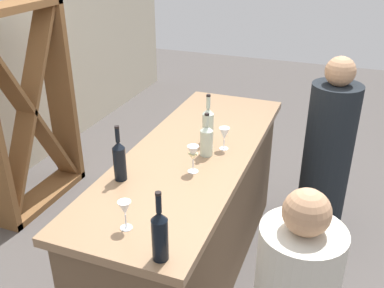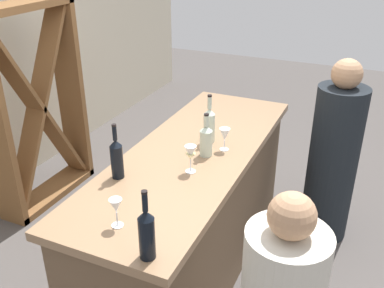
% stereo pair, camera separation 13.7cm
% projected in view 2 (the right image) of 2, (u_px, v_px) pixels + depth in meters
% --- Properties ---
extents(ground_plane, '(12.00, 12.00, 0.00)m').
position_uv_depth(ground_plane, '(192.00, 271.00, 3.21)').
color(ground_plane, '#4C4744').
extents(bar_counter, '(2.15, 0.75, 1.00)m').
position_uv_depth(bar_counter, '(192.00, 215.00, 2.98)').
color(bar_counter, brown).
rests_on(bar_counter, ground).
extents(wine_rack, '(0.99, 0.28, 1.77)m').
position_uv_depth(wine_rack, '(37.00, 108.00, 3.74)').
color(wine_rack, brown).
rests_on(wine_rack, ground).
extents(wine_bottle_leftmost_near_black, '(0.07, 0.07, 0.34)m').
position_uv_depth(wine_bottle_leftmost_near_black, '(147.00, 233.00, 1.81)').
color(wine_bottle_leftmost_near_black, black).
rests_on(wine_bottle_leftmost_near_black, bar_counter).
extents(wine_bottle_second_left_near_black, '(0.07, 0.07, 0.33)m').
position_uv_depth(wine_bottle_second_left_near_black, '(117.00, 158.00, 2.42)').
color(wine_bottle_second_left_near_black, black).
rests_on(wine_bottle_second_left_near_black, bar_counter).
extents(wine_bottle_center_clear_pale, '(0.08, 0.08, 0.28)m').
position_uv_depth(wine_bottle_center_clear_pale, '(206.00, 140.00, 2.67)').
color(wine_bottle_center_clear_pale, '#B7C6B2').
rests_on(wine_bottle_center_clear_pale, bar_counter).
extents(wine_bottle_second_right_clear_pale, '(0.08, 0.08, 0.33)m').
position_uv_depth(wine_bottle_second_right_clear_pale, '(209.00, 124.00, 2.83)').
color(wine_bottle_second_right_clear_pale, '#B7C6B2').
rests_on(wine_bottle_second_right_clear_pale, bar_counter).
extents(wine_glass_near_left, '(0.07, 0.07, 0.15)m').
position_uv_depth(wine_glass_near_left, '(225.00, 135.00, 2.74)').
color(wine_glass_near_left, white).
rests_on(wine_glass_near_left, bar_counter).
extents(wine_glass_near_center, '(0.07, 0.07, 0.17)m').
position_uv_depth(wine_glass_near_center, '(191.00, 154.00, 2.48)').
color(wine_glass_near_center, white).
rests_on(wine_glass_near_center, bar_counter).
extents(wine_glass_near_right, '(0.06, 0.06, 0.15)m').
position_uv_depth(wine_glass_near_right, '(116.00, 207.00, 2.02)').
color(wine_glass_near_right, white).
rests_on(wine_glass_near_right, bar_counter).
extents(person_left_guest, '(0.44, 0.44, 1.47)m').
position_uv_depth(person_left_guest, '(333.00, 160.00, 3.33)').
color(person_left_guest, black).
rests_on(person_left_guest, ground).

